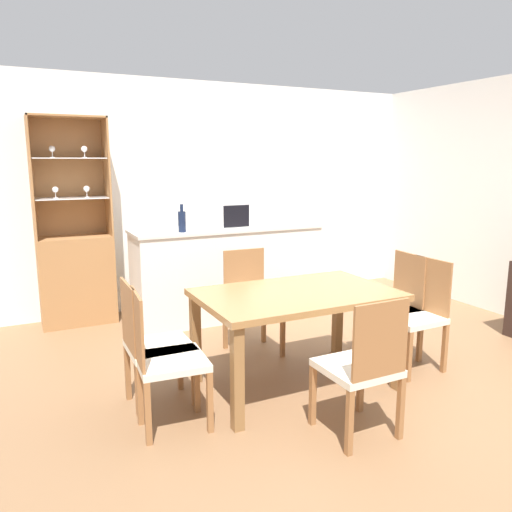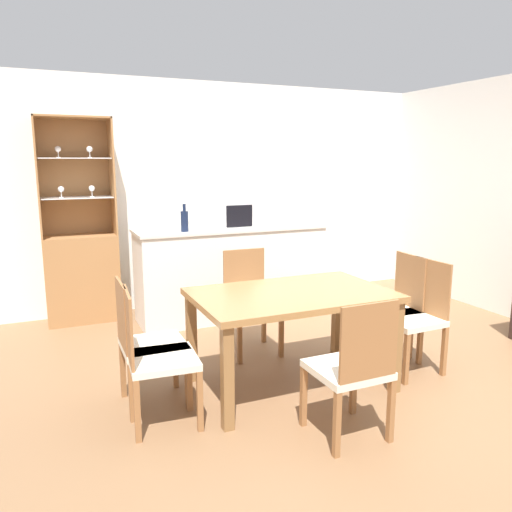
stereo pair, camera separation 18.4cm
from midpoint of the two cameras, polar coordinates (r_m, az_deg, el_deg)
ground_plane at (r=3.99m, az=11.26°, el=-14.12°), size 18.00×18.00×0.00m
wall_back at (r=5.97m, az=-2.91°, el=7.07°), size 6.80×0.06×2.55m
kitchen_counter at (r=5.38m, az=-1.80°, el=-1.82°), size 2.03×0.58×0.98m
display_cabinet at (r=5.48m, az=-18.43°, el=-0.80°), size 0.73×0.38×2.10m
dining_table at (r=3.68m, az=5.54°, el=-5.50°), size 1.42×0.90×0.73m
dining_chair_side_left_far at (r=3.51m, az=-10.90°, el=-9.80°), size 0.43×0.43×0.89m
dining_chair_head_near at (r=3.13m, az=12.60°, el=-12.48°), size 0.43×0.43×0.89m
dining_chair_side_right_near at (r=4.23m, az=18.90°, el=-6.59°), size 0.43×0.43×0.89m
dining_chair_side_left_near at (r=3.26m, az=-9.83°, el=-11.37°), size 0.45×0.45×0.89m
dining_chair_side_right_far at (r=4.42m, az=16.57°, el=-5.70°), size 0.45×0.45×0.89m
dining_chair_head_far at (r=4.40m, az=0.55°, el=-5.29°), size 0.43×0.43×0.89m
microwave at (r=5.31m, az=-0.96°, el=4.80°), size 0.45×0.33×0.26m
wine_bottle at (r=4.97m, az=-7.12°, el=4.04°), size 0.08×0.08×0.28m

